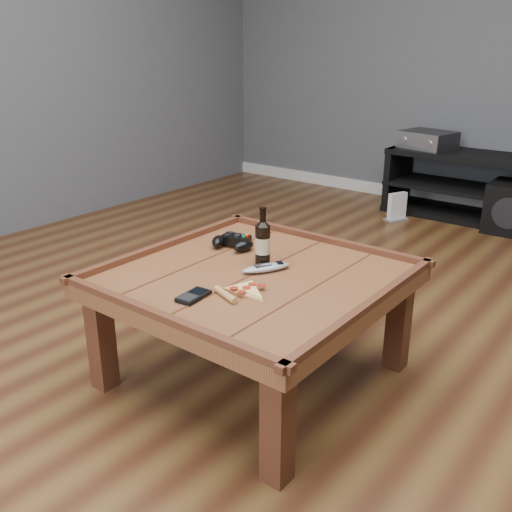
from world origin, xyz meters
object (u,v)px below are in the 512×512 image
Objects in this scene: av_receiver at (427,140)px; coffee_table at (254,288)px; game_controller at (233,242)px; game_console at (397,208)px; smartphone at (193,296)px; pizza_slice at (243,291)px; remote_control at (266,268)px; media_console at (481,188)px; beer_bottle at (263,242)px.

coffee_table is at bearing -68.84° from av_receiver.
game_console is at bearing 85.41° from game_controller.
smartphone is at bearing -70.29° from av_receiver.
pizza_slice is 0.22m from remote_control.
coffee_table is 2.75m from media_console.
coffee_table reaches higher than smartphone.
smartphone is 2.73m from game_console.
game_console is (-0.48, 2.36, -0.29)m from coffee_table.
av_receiver is (-0.20, 2.57, 0.09)m from game_controller.
media_console reaches higher than coffee_table.
game_controller is (-0.25, -2.58, 0.23)m from media_console.
game_controller is at bearing -95.57° from media_console.
coffee_table is 3.91× the size of pizza_slice.
game_console is at bearing 94.62° from smartphone.
pizza_slice is at bearing -64.00° from coffee_table.
game_console is at bearing 121.48° from pizza_slice.
av_receiver is (-0.41, 2.64, 0.02)m from beer_bottle.
media_console is at bearing 62.56° from game_console.
smartphone is at bearing -88.92° from beer_bottle.
remote_control is 2.74m from av_receiver.
remote_control reaches higher than pizza_slice.
game_console is (-0.45, 2.26, -0.45)m from beer_bottle.
smartphone is (-0.11, -0.14, 0.00)m from pizza_slice.
pizza_slice is 2.03× the size of smartphone.
coffee_table is 2.79m from av_receiver.
pizza_slice reaches higher than game_console.
pizza_slice is 0.18m from smartphone.
remote_control reaches higher than game_console.
media_console is 5.32× the size of pizza_slice.
remote_control is at bearing -89.57° from media_console.
av_receiver reaches higher than game_console.
remote_control is 0.48× the size of av_receiver.
beer_bottle is at bearing 110.16° from coffee_table.
game_console is at bearing -141.25° from media_console.
av_receiver is (-0.45, 2.75, 0.17)m from coffee_table.
game_controller is at bearing 161.79° from beer_bottle.
beer_bottle reaches higher than remote_control.
remote_control reaches higher than smartphone.
game_controller is 0.30m from remote_control.
pizza_slice is (0.33, -0.33, -0.02)m from game_controller.
media_console reaches higher than remote_control.
smartphone is at bearing -75.46° from game_controller.
media_console is at bearing 12.43° from av_receiver.
av_receiver reaches higher than game_controller.
av_receiver is at bearing 99.33° from coffee_table.
remote_control is at bearing 124.51° from pizza_slice.
pizza_slice is 0.62× the size of av_receiver.
beer_bottle is (-0.04, -2.65, 0.30)m from media_console.
beer_bottle is (-0.04, 0.10, 0.15)m from coffee_table.
beer_bottle is at bearing 132.76° from pizza_slice.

